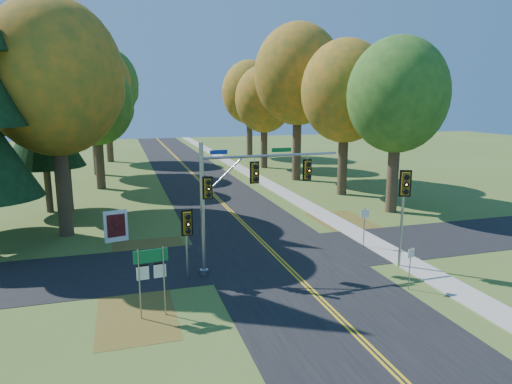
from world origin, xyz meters
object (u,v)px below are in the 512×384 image
object	(u,v)px
traffic_mast	(238,189)
route_sign_cluster	(151,268)
info_kiosk	(116,226)
east_signal_pole	(404,194)

from	to	relation	value
traffic_mast	route_sign_cluster	world-z (taller)	traffic_mast
route_sign_cluster	info_kiosk	distance (m)	10.50
traffic_mast	info_kiosk	distance (m)	9.38
traffic_mast	info_kiosk	bearing A→B (deg)	129.69
route_sign_cluster	east_signal_pole	bearing A→B (deg)	2.91
traffic_mast	route_sign_cluster	xyz separation A→B (m)	(-4.39, -3.67, -2.13)
traffic_mast	east_signal_pole	bearing A→B (deg)	-14.86
traffic_mast	east_signal_pole	distance (m)	8.05
route_sign_cluster	info_kiosk	world-z (taller)	route_sign_cluster
route_sign_cluster	info_kiosk	size ratio (longest dim) A/B	1.49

